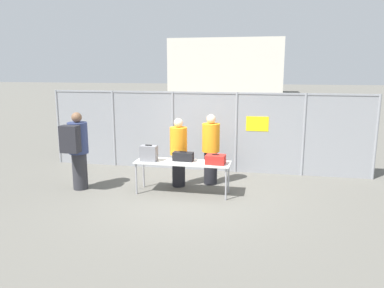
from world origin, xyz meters
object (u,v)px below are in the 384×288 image
Objects in this scene: traveler_hooded at (77,148)px; inspection_table at (183,164)px; security_worker_near at (179,152)px; security_worker_far at (211,148)px; suitcase_black at (183,157)px; suitcase_red at (216,159)px; utility_trailer at (276,142)px; suitcase_grey at (149,153)px.

inspection_table is at bearing 15.24° from traveler_hooded.
security_worker_far is at bearing -153.49° from security_worker_near.
security_worker_near is (-0.21, 0.44, 0.01)m from suitcase_black.
traveler_hooded reaches higher than inspection_table.
suitcase_red is 0.24× the size of traveler_hooded.
security_worker_near is at bearing -120.70° from utility_trailer.
traveler_hooded is 3.19m from security_worker_far.
inspection_table is 0.60m from security_worker_near.
suitcase_black is 0.49m from security_worker_near.
suitcase_grey is 0.22× the size of security_worker_far.
suitcase_grey is 0.79m from suitcase_black.
traveler_hooded reaches higher than utility_trailer.
suitcase_grey is at bearing 6.89° from security_worker_far.
security_worker_far is (0.52, 0.86, 0.21)m from inspection_table.
security_worker_near reaches higher than utility_trailer.
security_worker_near is (-0.98, 0.56, 0.01)m from suitcase_red.
suitcase_red is 3.25m from traveler_hooded.
utility_trailer is at bearing -143.46° from security_worker_far.
suitcase_grey is 1.53m from suitcase_red.
suitcase_black is (-0.01, 0.09, 0.16)m from inspection_table.
inspection_table is at bearing -115.47° from utility_trailer.
suitcase_grey is 0.83m from security_worker_near.
utility_trailer is at bearing 64.01° from suitcase_black.
suitcase_red is 4.82m from utility_trailer.
traveler_hooded is 2.39m from security_worker_near.
suitcase_grey is at bearing 14.57° from traveler_hooded.
security_worker_near is at bearing 48.44° from suitcase_grey.
inspection_table is 2.51m from traveler_hooded.
suitcase_black is 0.93m from security_worker_far.
suitcase_red is at bearing 13.46° from traveler_hooded.
suitcase_grey is 0.21× the size of traveler_hooded.
suitcase_black reaches higher than inspection_table.
utility_trailer is (2.17, 4.56, -0.30)m from inspection_table.
traveler_hooded is at bearing -172.69° from suitcase_black.
traveler_hooded is (-2.48, -0.22, 0.32)m from inspection_table.
security_worker_far is at bearing -114.06° from utility_trailer.
suitcase_grey is at bearing -122.33° from utility_trailer.
inspection_table is 5.65× the size of suitcase_grey.
security_worker_far reaches higher than suitcase_black.
security_worker_near is at bearing 150.23° from suitcase_red.
inspection_table is at bearing 6.67° from suitcase_grey.
suitcase_black is at bearing 26.11° from security_worker_far.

